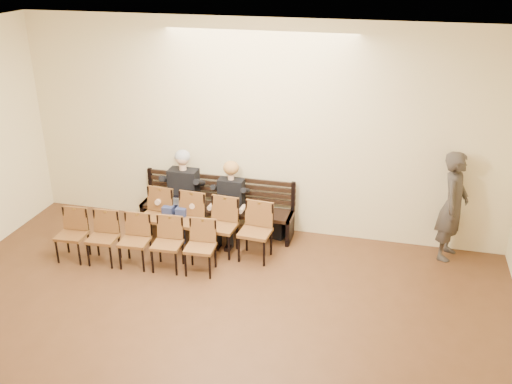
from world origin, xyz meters
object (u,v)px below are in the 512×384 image
at_px(bench, 217,219).
at_px(water_bottle, 235,213).
at_px(seated_man, 182,192).
at_px(passerby, 454,198).
at_px(bag, 273,227).
at_px(chair_row_back, 134,242).
at_px(seated_woman, 230,204).
at_px(chair_row_front, 204,225).
at_px(laptop, 179,204).

height_order(bench, water_bottle, water_bottle).
xyz_separation_m(seated_man, passerby, (4.29, 0.22, 0.28)).
distance_m(bag, chair_row_back, 2.34).
xyz_separation_m(bag, passerby, (2.77, 0.00, 0.84)).
bearing_deg(water_bottle, seated_man, 166.57).
relative_size(seated_man, seated_woman, 1.20).
relative_size(seated_woman, bag, 2.91).
height_order(seated_woman, water_bottle, seated_woman).
height_order(water_bottle, bag, water_bottle).
distance_m(bench, chair_row_back, 1.61).
xyz_separation_m(seated_man, bag, (1.51, 0.22, -0.57)).
bearing_deg(bench, seated_woman, -23.87).
relative_size(seated_man, bag, 3.50).
distance_m(bench, water_bottle, 0.64).
distance_m(water_bottle, chair_row_front, 0.52).
distance_m(bag, passerby, 2.90).
bearing_deg(seated_woman, chair_row_front, -116.76).
distance_m(seated_man, chair_row_back, 1.31).
height_order(passerby, chair_row_back, passerby).
distance_m(passerby, chair_row_back, 4.85).
bearing_deg(chair_row_front, seated_woman, 67.37).
height_order(bench, passerby, passerby).
distance_m(laptop, chair_row_front, 0.68).
bearing_deg(laptop, passerby, -1.96).
bearing_deg(chair_row_front, passerby, 15.51).
bearing_deg(bench, laptop, -153.06).
bearing_deg(bag, laptop, -165.91).
bearing_deg(seated_man, water_bottle, -13.43).
bearing_deg(passerby, chair_row_front, 117.96).
height_order(bag, chair_row_front, chair_row_front).
distance_m(bench, laptop, 0.70).
distance_m(bench, seated_woman, 0.47).
bearing_deg(bench, passerby, 1.53).
bearing_deg(passerby, chair_row_back, 124.25).
xyz_separation_m(bench, chair_row_front, (0.00, -0.65, 0.22)).
bearing_deg(chair_row_front, chair_row_back, -136.17).
bearing_deg(bench, bag, 5.96).
bearing_deg(chair_row_front, bench, 94.48).
xyz_separation_m(seated_woman, water_bottle, (0.15, -0.23, -0.04)).
relative_size(laptop, chair_row_back, 0.13).
relative_size(bag, chair_row_back, 0.17).
bearing_deg(seated_man, chair_row_front, -43.56).
xyz_separation_m(laptop, passerby, (4.28, 0.38, 0.42)).
xyz_separation_m(bench, seated_man, (-0.55, -0.12, 0.49)).
bearing_deg(water_bottle, bag, 40.13).
xyz_separation_m(seated_man, water_bottle, (0.97, -0.23, -0.16)).
relative_size(seated_man, laptop, 4.39).
height_order(seated_man, chair_row_front, seated_man).
distance_m(seated_man, passerby, 4.30).
xyz_separation_m(bench, seated_woman, (0.27, -0.12, 0.37)).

